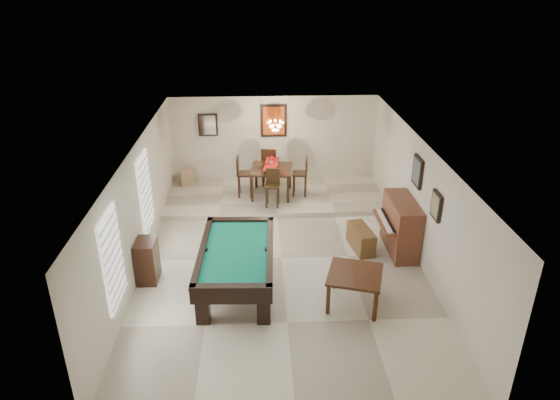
{
  "coord_description": "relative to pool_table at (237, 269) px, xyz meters",
  "views": [
    {
      "loc": [
        -0.48,
        -9.56,
        5.85
      ],
      "look_at": [
        0.0,
        0.6,
        1.15
      ],
      "focal_mm": 32.0,
      "sensor_mm": 36.0,
      "label": 1
    }
  ],
  "objects": [
    {
      "name": "dining_step",
      "position": [
        0.94,
        4.37,
        -0.38
      ],
      "size": [
        6.0,
        2.5,
        0.12
      ],
      "primitive_type": "cube",
      "color": "beige",
      "rests_on": "ground_plane"
    },
    {
      "name": "right_picture_upper",
      "position": [
        3.9,
        1.42,
        1.46
      ],
      "size": [
        0.06,
        0.55,
        0.65
      ],
      "primitive_type": "cube",
      "color": "slate",
      "rests_on": "wall_right"
    },
    {
      "name": "apothecary_chest",
      "position": [
        -1.84,
        0.4,
        0.01
      ],
      "size": [
        0.4,
        0.6,
        0.9
      ],
      "primitive_type": "cube",
      "color": "black",
      "rests_on": "ground_plane"
    },
    {
      "name": "dining_chair_east",
      "position": [
        1.61,
        4.3,
        0.22
      ],
      "size": [
        0.45,
        0.45,
        1.08
      ],
      "primitive_type": null,
      "rotation": [
        0.0,
        0.0,
        -1.7
      ],
      "color": "black",
      "rests_on": "dining_step"
    },
    {
      "name": "window_left_rear",
      "position": [
        -2.03,
        1.72,
        0.96
      ],
      "size": [
        0.06,
        1.0,
        1.7
      ],
      "primitive_type": "cube",
      "color": "white",
      "rests_on": "wall_left"
    },
    {
      "name": "flower_vase",
      "position": [
        0.82,
        4.31,
        0.71
      ],
      "size": [
        0.15,
        0.15,
        0.23
      ],
      "primitive_type": null,
      "rotation": [
        0.0,
        0.0,
        -0.12
      ],
      "color": "#B90F13",
      "rests_on": "dining_table"
    },
    {
      "name": "piano_bench",
      "position": [
        2.78,
        1.44,
        -0.18
      ],
      "size": [
        0.53,
        1.0,
        0.53
      ],
      "primitive_type": "cube",
      "rotation": [
        0.0,
        0.0,
        0.17
      ],
      "color": "brown",
      "rests_on": "ground_plane"
    },
    {
      "name": "dining_chair_south",
      "position": [
        0.82,
        3.6,
        0.18
      ],
      "size": [
        0.41,
        0.41,
        1.0
      ],
      "primitive_type": null,
      "rotation": [
        0.0,
        0.0,
        -0.13
      ],
      "color": "black",
      "rests_on": "dining_step"
    },
    {
      "name": "right_picture_lower",
      "position": [
        3.9,
        0.12,
        1.26
      ],
      "size": [
        0.06,
        0.45,
        0.55
      ],
      "primitive_type": "cube",
      "color": "gray",
      "rests_on": "wall_right"
    },
    {
      "name": "dining_chair_north",
      "position": [
        0.78,
        5.07,
        0.25
      ],
      "size": [
        0.47,
        0.47,
        1.14
      ],
      "primitive_type": null,
      "rotation": [
        0.0,
        0.0,
        3.03
      ],
      "color": "black",
      "rests_on": "dining_step"
    },
    {
      "name": "upright_piano",
      "position": [
        3.5,
        1.37,
        0.17
      ],
      "size": [
        0.83,
        1.48,
        1.23
      ],
      "primitive_type": null,
      "color": "brown",
      "rests_on": "ground_plane"
    },
    {
      "name": "chandelier",
      "position": [
        0.94,
        4.32,
        1.76
      ],
      "size": [
        0.44,
        0.44,
        0.6
      ],
      "primitive_type": null,
      "color": "#FFE5B2",
      "rests_on": "ceiling"
    },
    {
      "name": "wall_right",
      "position": [
        3.94,
        1.12,
        0.86
      ],
      "size": [
        0.04,
        9.0,
        2.6
      ],
      "primitive_type": "cube",
      "color": "silver",
      "rests_on": "ground_plane"
    },
    {
      "name": "wall_front",
      "position": [
        0.94,
        -3.38,
        0.86
      ],
      "size": [
        6.0,
        0.04,
        2.6
      ],
      "primitive_type": "cube",
      "color": "silver",
      "rests_on": "ground_plane"
    },
    {
      "name": "dining_table",
      "position": [
        0.82,
        4.31,
        0.14
      ],
      "size": [
        1.23,
        1.23,
        0.92
      ],
      "primitive_type": null,
      "rotation": [
        0.0,
        0.0,
        -0.12
      ],
      "color": "black",
      "rests_on": "dining_step"
    },
    {
      "name": "back_painting",
      "position": [
        0.94,
        5.58,
        1.46
      ],
      "size": [
        0.75,
        0.06,
        0.95
      ],
      "primitive_type": "cube",
      "color": "#D84C14",
      "rests_on": "wall_back"
    },
    {
      "name": "window_left_front",
      "position": [
        -2.03,
        -1.08,
        0.96
      ],
      "size": [
        0.06,
        1.0,
        1.7
      ],
      "primitive_type": "cube",
      "color": "white",
      "rests_on": "wall_left"
    },
    {
      "name": "corner_bench",
      "position": [
        -1.62,
        5.21,
        -0.12
      ],
      "size": [
        0.44,
        0.51,
        0.41
      ],
      "primitive_type": "cube",
      "rotation": [
        0.0,
        0.0,
        0.18
      ],
      "color": "tan",
      "rests_on": "dining_step"
    },
    {
      "name": "pool_table",
      "position": [
        0.0,
        0.0,
        0.0
      ],
      "size": [
        1.54,
        2.7,
        0.88
      ],
      "primitive_type": null,
      "rotation": [
        0.0,
        0.0,
        -0.04
      ],
      "color": "black",
      "rests_on": "ground_plane"
    },
    {
      "name": "wall_back",
      "position": [
        0.94,
        5.62,
        0.86
      ],
      "size": [
        6.0,
        0.04,
        2.6
      ],
      "primitive_type": "cube",
      "color": "silver",
      "rests_on": "ground_plane"
    },
    {
      "name": "ground_plane",
      "position": [
        0.94,
        1.12,
        -0.45
      ],
      "size": [
        6.0,
        9.0,
        0.02
      ],
      "primitive_type": "cube",
      "color": "beige"
    },
    {
      "name": "wall_left",
      "position": [
        -2.06,
        1.12,
        0.86
      ],
      "size": [
        0.04,
        9.0,
        2.6
      ],
      "primitive_type": "cube",
      "color": "silver",
      "rests_on": "ground_plane"
    },
    {
      "name": "square_table",
      "position": [
        2.24,
        -0.62,
        -0.1
      ],
      "size": [
        1.23,
        1.23,
        0.68
      ],
      "primitive_type": null,
      "rotation": [
        0.0,
        0.0,
        -0.29
      ],
      "color": "#34190D",
      "rests_on": "ground_plane"
    },
    {
      "name": "back_mirror",
      "position": [
        -0.96,
        5.58,
        1.36
      ],
      "size": [
        0.55,
        0.06,
        0.65
      ],
      "primitive_type": "cube",
      "color": "white",
      "rests_on": "wall_back"
    },
    {
      "name": "dining_chair_west",
      "position": [
        0.09,
        4.32,
        0.24
      ],
      "size": [
        0.42,
        0.42,
        1.11
      ],
      "primitive_type": null,
      "rotation": [
        0.0,
        0.0,
        1.54
      ],
      "color": "black",
      "rests_on": "dining_step"
    },
    {
      "name": "ceiling",
      "position": [
        0.94,
        1.12,
        2.16
      ],
      "size": [
        6.0,
        9.0,
        0.04
      ],
      "primitive_type": "cube",
      "color": "white",
      "rests_on": "wall_back"
    }
  ]
}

